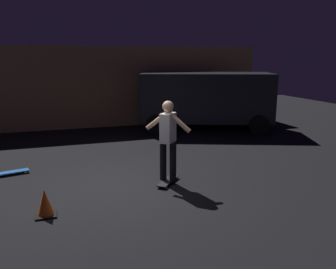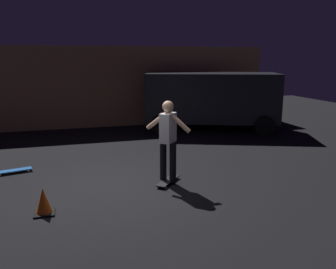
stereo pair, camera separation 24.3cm
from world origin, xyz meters
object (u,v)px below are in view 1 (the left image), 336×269
Objects in this scene: skater at (168,135)px; traffic_cone at (45,204)px; parked_van at (206,97)px; skateboard_spare at (10,172)px; skateboard_ridden at (168,181)px.

traffic_cone is at bearing -161.29° from skater.
parked_van reaches higher than skateboard_spare.
traffic_cone is (0.77, -2.45, 0.16)m from skateboard_spare.
traffic_cone is (-5.53, -5.81, -0.95)m from parked_van.
parked_van is 5.88m from skater.
parked_van is 6.90× the size of skateboard_ridden.
parked_van is 2.98× the size of skater.
parked_van is at bearing 46.44° from traffic_cone.
skateboard_spare is 3.72m from skater.
parked_van is 6.18× the size of skateboard_spare.
skateboard_ridden is 0.98m from skater.
skateboard_ridden is at bearing 0.00° from skater.
skateboard_spare is 0.48× the size of skater.
skater is 2.69m from traffic_cone.
skateboard_ridden is 1.57× the size of traffic_cone.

